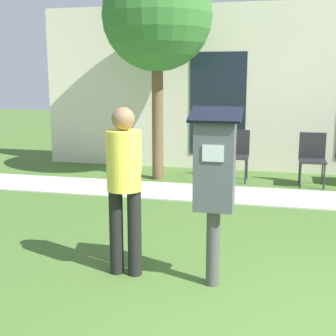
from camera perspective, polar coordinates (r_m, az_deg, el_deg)
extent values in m
plane|color=#476B2D|center=(3.76, 15.64, -18.77)|extent=(40.00, 40.00, 0.00)
cube|color=beige|center=(7.41, 14.63, -3.55)|extent=(12.00, 1.10, 0.02)
cube|color=beige|center=(9.31, 14.90, 9.30)|extent=(10.00, 0.24, 3.20)
cube|color=#19232D|center=(9.27, 6.07, 7.74)|extent=(1.10, 0.02, 2.00)
cylinder|color=#4C4C4C|center=(4.24, 5.50, -9.64)|extent=(0.12, 0.12, 0.70)
cube|color=#4C5156|center=(4.03, 5.70, 0.37)|extent=(0.34, 0.22, 0.80)
cube|color=silver|center=(3.90, 5.50, 1.79)|extent=(0.18, 0.01, 0.14)
cube|color=black|center=(3.97, 5.82, 6.50)|extent=(0.44, 0.31, 0.12)
cylinder|color=black|center=(4.47, -6.32, -7.72)|extent=(0.13, 0.13, 0.82)
cylinder|color=black|center=(4.41, -4.10, -7.93)|extent=(0.13, 0.13, 0.82)
cylinder|color=#EADB4C|center=(4.27, -5.38, 0.91)|extent=(0.32, 0.32, 0.55)
sphere|color=#8C6647|center=(4.21, -5.48, 5.99)|extent=(0.21, 0.21, 0.21)
cylinder|color=#262628|center=(8.23, 6.78, -0.37)|extent=(0.03, 0.03, 0.42)
cylinder|color=#262628|center=(8.19, 9.42, -0.49)|extent=(0.03, 0.03, 0.42)
cylinder|color=#262628|center=(8.60, 7.08, 0.13)|extent=(0.03, 0.03, 0.42)
cylinder|color=#262628|center=(8.57, 9.61, 0.01)|extent=(0.03, 0.03, 0.42)
cube|color=#262628|center=(8.35, 8.27, 1.36)|extent=(0.44, 0.44, 0.04)
cube|color=#262628|center=(8.51, 8.44, 3.17)|extent=(0.44, 0.04, 0.44)
cylinder|color=#262628|center=(8.08, 15.82, -0.94)|extent=(0.03, 0.03, 0.42)
cylinder|color=#262628|center=(8.10, 18.50, -1.06)|extent=(0.03, 0.03, 0.42)
cylinder|color=#262628|center=(8.45, 15.73, -0.41)|extent=(0.03, 0.03, 0.42)
cylinder|color=#262628|center=(8.47, 18.29, -0.53)|extent=(0.03, 0.03, 0.42)
cube|color=#262628|center=(8.23, 17.18, 0.83)|extent=(0.44, 0.44, 0.04)
cube|color=#262628|center=(8.39, 17.19, 2.67)|extent=(0.44, 0.04, 0.44)
cylinder|color=brown|center=(8.36, -1.28, 6.05)|extent=(0.20, 0.20, 2.20)
sphere|color=#387533|center=(8.39, -1.33, 18.15)|extent=(1.90, 1.90, 1.90)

